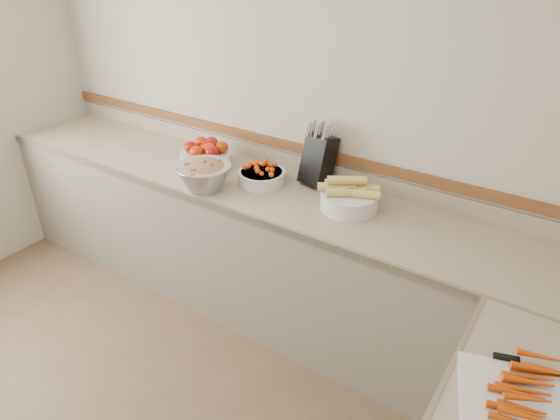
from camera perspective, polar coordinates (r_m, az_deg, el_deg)
The scene contains 8 objects.
back_wall at distance 3.05m, azimuth 1.31°, elevation 11.76°, with size 4.00×4.00×0.00m, color #B8AE98.
counter_back at distance 3.18m, azimuth -2.01°, elevation -4.48°, with size 4.00×0.65×1.08m.
knife_block at distance 2.93m, azimuth 4.40°, elevation 5.88°, with size 0.20×0.22×0.39m.
tomato_bowl at distance 3.22m, azimuth -8.44°, elevation 6.24°, with size 0.33×0.33×0.16m.
cherry_tomato_bowl at distance 2.97m, azimuth -2.14°, elevation 4.04°, with size 0.29×0.29×0.15m.
corn_bowl at distance 2.71m, azimuth 7.91°, elevation 1.49°, with size 0.35×0.31×0.19m.
rhubarb_bowl at distance 2.91m, azimuth -8.66°, elevation 4.07°, with size 0.32×0.32×0.18m.
cutting_board at distance 1.89m, azimuth 26.27°, elevation -18.29°, with size 0.48×0.43×0.06m.
Camera 1 is at (1.55, -0.46, 2.22)m, focal length 32.00 mm.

